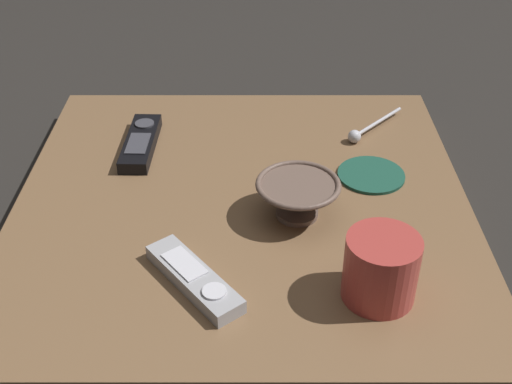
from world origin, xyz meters
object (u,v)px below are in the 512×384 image
Objects in this scene: tv_remote_far at (195,278)px; tv_remote_near at (142,143)px; teaspoon at (363,132)px; drink_coaster at (372,175)px; coffee_mug at (382,269)px; cereal_bowl at (299,196)px.

tv_remote_near is at bearing 109.07° from tv_remote_far.
drink_coaster is (-0.00, -0.12, -0.01)m from teaspoon.
teaspoon is (0.03, 0.38, -0.03)m from coffee_mug.
tv_remote_near is at bearing 167.21° from drink_coaster.
tv_remote_near reaches higher than tv_remote_far.
cereal_bowl is at bearing 46.69° from tv_remote_far.
cereal_bowl is at bearing 118.97° from coffee_mug.
tv_remote_far is at bearing 175.28° from coffee_mug.
teaspoon is 0.74× the size of tv_remote_far.
cereal_bowl reaches higher than drink_coaster.
tv_remote_near is at bearing 143.58° from cereal_bowl.
coffee_mug is at bearing -96.57° from drink_coaster.
drink_coaster is (0.03, 0.26, -0.04)m from coffee_mug.
cereal_bowl is at bearing -118.89° from teaspoon.
tv_remote_far is at bearing -70.93° from tv_remote_near.
tv_remote_far is (-0.26, -0.36, -0.00)m from teaspoon.
coffee_mug reaches higher than teaspoon.
teaspoon is 1.07× the size of drink_coaster.
tv_remote_near is 0.35m from tv_remote_far.
teaspoon is at bearing 5.39° from tv_remote_near.
cereal_bowl is 0.73× the size of tv_remote_near.
teaspoon is (0.12, 0.22, -0.02)m from cereal_bowl.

